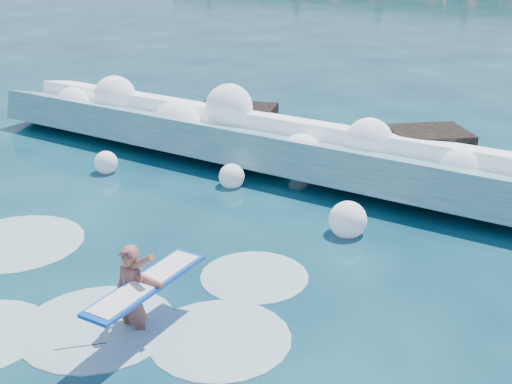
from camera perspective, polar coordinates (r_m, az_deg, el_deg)
ground at (r=12.00m, az=-11.33°, el=-6.89°), size 200.00×200.00×0.00m
breaking_wave at (r=17.17m, az=0.86°, el=4.32°), size 17.55×2.75×1.51m
rock_cluster at (r=17.80m, az=5.13°, el=4.49°), size 8.24×3.23×1.32m
surfer_with_board at (r=10.01m, az=-10.72°, el=-8.92°), size 0.91×2.87×1.69m
wave_spray at (r=16.87m, az=0.43°, el=5.38°), size 15.08×4.15×2.05m
surf_foam at (r=11.26m, az=-13.90°, el=-9.18°), size 9.04×5.83×0.14m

